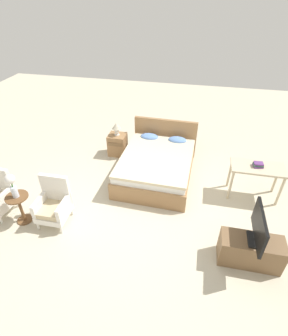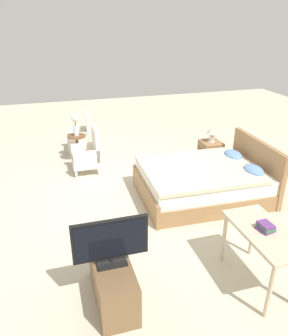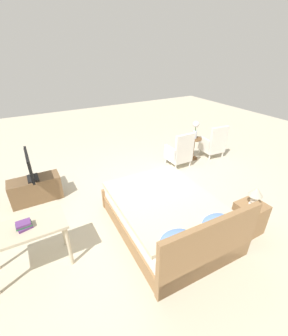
{
  "view_description": "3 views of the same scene",
  "coord_description": "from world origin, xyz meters",
  "px_view_note": "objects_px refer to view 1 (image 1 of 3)",
  "views": [
    {
      "loc": [
        0.88,
        -3.75,
        3.71
      ],
      "look_at": [
        0.04,
        0.23,
        0.81
      ],
      "focal_mm": 28.0,
      "sensor_mm": 36.0,
      "label": 1
    },
    {
      "loc": [
        4.73,
        -1.3,
        2.89
      ],
      "look_at": [
        0.18,
        0.04,
        0.71
      ],
      "focal_mm": 35.0,
      "sensor_mm": 36.0,
      "label": 2
    },
    {
      "loc": [
        1.92,
        3.51,
        2.79
      ],
      "look_at": [
        -0.09,
        -0.09,
        0.55
      ],
      "focal_mm": 24.0,
      "sensor_mm": 36.0,
      "label": 3
    }
  ],
  "objects_px": {
    "flower_vase": "(12,184)",
    "vanity_desk": "(257,171)",
    "bed": "(157,164)",
    "armchair_by_window_right": "(54,205)",
    "tv_flatscreen": "(259,228)",
    "book_stack": "(258,165)",
    "table_lamp": "(116,127)",
    "side_table": "(20,206)",
    "tv_stand": "(250,251)",
    "nightstand": "(118,144)"
  },
  "relations": [
    {
      "from": "bed",
      "to": "armchair_by_window_right",
      "type": "xyz_separation_m",
      "value": [
        -1.62,
        -1.81,
        0.08
      ]
    },
    {
      "from": "side_table",
      "to": "tv_stand",
      "type": "height_order",
      "value": "side_table"
    },
    {
      "from": "bed",
      "to": "table_lamp",
      "type": "bearing_deg",
      "value": 149.24
    },
    {
      "from": "tv_flatscreen",
      "to": "book_stack",
      "type": "relative_size",
      "value": 3.91
    },
    {
      "from": "nightstand",
      "to": "flower_vase",
      "type": "bearing_deg",
      "value": -111.68
    },
    {
      "from": "bed",
      "to": "tv_stand",
      "type": "bearing_deg",
      "value": -47.73
    },
    {
      "from": "flower_vase",
      "to": "tv_stand",
      "type": "distance_m",
      "value": 4.09
    },
    {
      "from": "armchair_by_window_right",
      "to": "table_lamp",
      "type": "bearing_deg",
      "value": 79.56
    },
    {
      "from": "bed",
      "to": "tv_stand",
      "type": "relative_size",
      "value": 2.27
    },
    {
      "from": "flower_vase",
      "to": "tv_stand",
      "type": "height_order",
      "value": "flower_vase"
    },
    {
      "from": "flower_vase",
      "to": "vanity_desk",
      "type": "relative_size",
      "value": 0.46
    },
    {
      "from": "bed",
      "to": "book_stack",
      "type": "height_order",
      "value": "bed"
    },
    {
      "from": "side_table",
      "to": "tv_stand",
      "type": "xyz_separation_m",
      "value": [
        4.04,
        -0.05,
        -0.13
      ]
    },
    {
      "from": "side_table",
      "to": "flower_vase",
      "type": "bearing_deg",
      "value": 90.0
    },
    {
      "from": "tv_flatscreen",
      "to": "armchair_by_window_right",
      "type": "bearing_deg",
      "value": 176.64
    },
    {
      "from": "flower_vase",
      "to": "table_lamp",
      "type": "relative_size",
      "value": 1.45
    },
    {
      "from": "flower_vase",
      "to": "book_stack",
      "type": "xyz_separation_m",
      "value": [
        4.26,
        1.66,
        -0.12
      ]
    },
    {
      "from": "flower_vase",
      "to": "book_stack",
      "type": "bearing_deg",
      "value": 21.31
    },
    {
      "from": "tv_stand",
      "to": "vanity_desk",
      "type": "height_order",
      "value": "vanity_desk"
    },
    {
      "from": "bed",
      "to": "nightstand",
      "type": "distance_m",
      "value": 1.35
    },
    {
      "from": "bed",
      "to": "tv_flatscreen",
      "type": "xyz_separation_m",
      "value": [
        1.83,
        -2.01,
        0.48
      ]
    },
    {
      "from": "armchair_by_window_right",
      "to": "tv_stand",
      "type": "relative_size",
      "value": 0.96
    },
    {
      "from": "table_lamp",
      "to": "book_stack",
      "type": "distance_m",
      "value": 3.36
    },
    {
      "from": "vanity_desk",
      "to": "book_stack",
      "type": "distance_m",
      "value": 0.15
    },
    {
      "from": "bed",
      "to": "table_lamp",
      "type": "distance_m",
      "value": 1.43
    },
    {
      "from": "table_lamp",
      "to": "tv_flatscreen",
      "type": "distance_m",
      "value": 4.03
    },
    {
      "from": "flower_vase",
      "to": "nightstand",
      "type": "relative_size",
      "value": 0.86
    },
    {
      "from": "flower_vase",
      "to": "table_lamp",
      "type": "height_order",
      "value": "flower_vase"
    },
    {
      "from": "armchair_by_window_right",
      "to": "table_lamp",
      "type": "xyz_separation_m",
      "value": [
        0.46,
        2.5,
        0.4
      ]
    },
    {
      "from": "armchair_by_window_right",
      "to": "book_stack",
      "type": "relative_size",
      "value": 4.49
    },
    {
      "from": "flower_vase",
      "to": "tv_flatscreen",
      "type": "relative_size",
      "value": 0.6
    },
    {
      "from": "book_stack",
      "to": "vanity_desk",
      "type": "bearing_deg",
      "value": -21.96
    },
    {
      "from": "bed",
      "to": "nightstand",
      "type": "xyz_separation_m",
      "value": [
        -1.16,
        0.69,
        -0.02
      ]
    },
    {
      "from": "tv_flatscreen",
      "to": "vanity_desk",
      "type": "relative_size",
      "value": 0.77
    },
    {
      "from": "side_table",
      "to": "tv_stand",
      "type": "distance_m",
      "value": 4.04
    },
    {
      "from": "bed",
      "to": "vanity_desk",
      "type": "xyz_separation_m",
      "value": [
        2.07,
        -0.31,
        0.33
      ]
    },
    {
      "from": "bed",
      "to": "table_lamp",
      "type": "relative_size",
      "value": 6.6
    },
    {
      "from": "bed",
      "to": "armchair_by_window_right",
      "type": "bearing_deg",
      "value": -131.76
    },
    {
      "from": "table_lamp",
      "to": "tv_stand",
      "type": "distance_m",
      "value": 4.06
    },
    {
      "from": "armchair_by_window_right",
      "to": "tv_flatscreen",
      "type": "distance_m",
      "value": 3.48
    },
    {
      "from": "tv_flatscreen",
      "to": "nightstand",
      "type": "bearing_deg",
      "value": 137.89
    },
    {
      "from": "armchair_by_window_right",
      "to": "side_table",
      "type": "distance_m",
      "value": 0.61
    },
    {
      "from": "bed",
      "to": "table_lamp",
      "type": "height_order",
      "value": "bed"
    },
    {
      "from": "table_lamp",
      "to": "vanity_desk",
      "type": "relative_size",
      "value": 0.32
    },
    {
      "from": "side_table",
      "to": "book_stack",
      "type": "height_order",
      "value": "book_stack"
    },
    {
      "from": "table_lamp",
      "to": "tv_stand",
      "type": "relative_size",
      "value": 0.34
    },
    {
      "from": "bed",
      "to": "flower_vase",
      "type": "xyz_separation_m",
      "value": [
        -2.21,
        -1.97,
        0.6
      ]
    },
    {
      "from": "flower_vase",
      "to": "book_stack",
      "type": "height_order",
      "value": "flower_vase"
    },
    {
      "from": "side_table",
      "to": "table_lamp",
      "type": "relative_size",
      "value": 1.82
    },
    {
      "from": "flower_vase",
      "to": "tv_flatscreen",
      "type": "height_order",
      "value": "flower_vase"
    }
  ]
}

